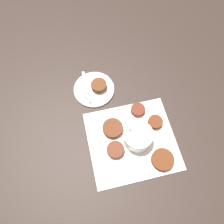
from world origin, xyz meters
TOP-DOWN VIEW (x-y plane):
  - ground_plane at (0.00, 0.00)m, footprint 4.00×4.00m
  - napkin at (-0.03, -0.01)m, footprint 0.35×0.33m
  - sauce_bowl at (-0.01, -0.01)m, footprint 0.12×0.11m
  - fritter_0 at (-0.10, -0.03)m, footprint 0.07×0.07m
  - fritter_1 at (-0.09, 0.06)m, footprint 0.08×0.08m
  - fritter_2 at (0.06, -0.11)m, footprint 0.08×0.08m
  - fritter_3 at (0.03, 0.11)m, footprint 0.06×0.06m
  - fritter_4 at (0.08, 0.04)m, footprint 0.06×0.06m
  - serving_plate at (-0.11, 0.26)m, footprint 0.17×0.17m
  - fritter_on_plate at (-0.09, 0.26)m, footprint 0.07×0.07m
  - fork at (-0.15, 0.25)m, footprint 0.03×0.16m

SIDE VIEW (x-z plane):
  - ground_plane at x=0.00m, z-range 0.00..0.00m
  - napkin at x=-0.03m, z-range 0.00..0.00m
  - serving_plate at x=-0.11m, z-range 0.00..0.02m
  - fritter_2 at x=0.06m, z-range 0.00..0.02m
  - fritter_4 at x=0.08m, z-range 0.00..0.02m
  - fritter_3 at x=0.03m, z-range 0.00..0.02m
  - fritter_1 at x=-0.09m, z-range 0.00..0.02m
  - fritter_0 at x=-0.10m, z-range 0.00..0.03m
  - fork at x=-0.15m, z-range 0.02..0.02m
  - fritter_on_plate at x=-0.09m, z-range 0.02..0.04m
  - sauce_bowl at x=-0.01m, z-range -0.03..0.09m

